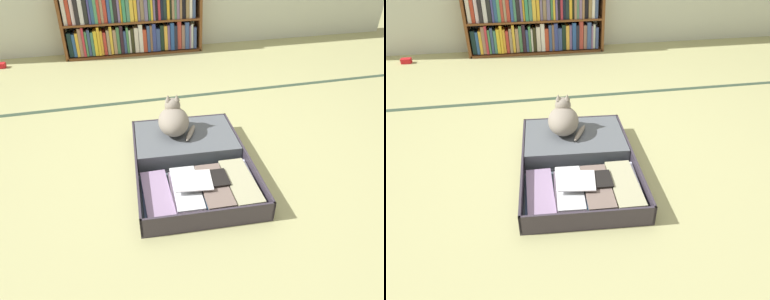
{
  "view_description": "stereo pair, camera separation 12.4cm",
  "coord_description": "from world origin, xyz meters",
  "views": [
    {
      "loc": [
        -0.48,
        -1.67,
        1.24
      ],
      "look_at": [
        -0.08,
        -0.12,
        0.18
      ],
      "focal_mm": 32.09,
      "sensor_mm": 36.0,
      "label": 1
    },
    {
      "loc": [
        -0.36,
        -1.7,
        1.24
      ],
      "look_at": [
        -0.08,
        -0.12,
        0.18
      ],
      "focal_mm": 32.09,
      "sensor_mm": 36.0,
      "label": 2
    }
  ],
  "objects": [
    {
      "name": "tatami_border",
      "position": [
        0.0,
        0.96,
        0.0
      ],
      "size": [
        4.8,
        0.05,
        0.0
      ],
      "color": "#334634",
      "rests_on": "ground_plane"
    },
    {
      "name": "ground_plane",
      "position": [
        0.0,
        0.0,
        0.0
      ],
      "size": [
        10.0,
        10.0,
        0.0
      ],
      "primitive_type": "plane",
      "color": "tan"
    },
    {
      "name": "bookshelf",
      "position": [
        -0.14,
        2.26,
        0.34
      ],
      "size": [
        1.51,
        0.24,
        0.71
      ],
      "color": "brown",
      "rests_on": "ground_plane"
    },
    {
      "name": "black_cat",
      "position": [
        -0.12,
        0.21,
        0.2
      ],
      "size": [
        0.27,
        0.3,
        0.24
      ],
      "color": "gray",
      "rests_on": "open_suitcase"
    },
    {
      "name": "small_red_pouch",
      "position": [
        -1.54,
        2.12,
        0.02
      ],
      "size": [
        0.1,
        0.07,
        0.05
      ],
      "color": "red",
      "rests_on": "ground_plane"
    },
    {
      "name": "open_suitcase",
      "position": [
        -0.06,
        -0.02,
        0.05
      ],
      "size": [
        0.72,
        0.99,
        0.12
      ],
      "color": "#38313D",
      "rests_on": "ground_plane"
    }
  ]
}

